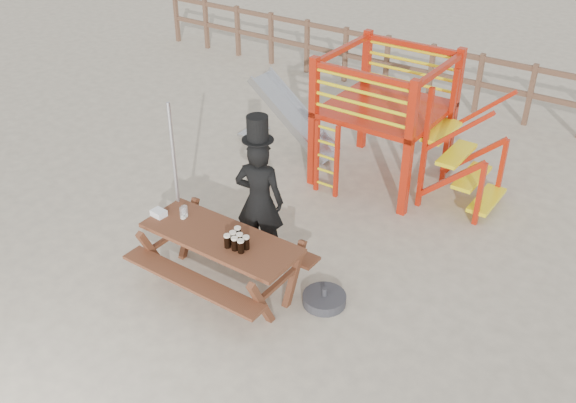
# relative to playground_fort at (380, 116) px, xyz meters

# --- Properties ---
(ground) EXTENTS (60.00, 60.00, 0.00)m
(ground) POSITION_rel_playground_fort_xyz_m (-0.12, -3.58, -1.07)
(ground) COLOR #C5B699
(ground) RESTS_ON ground
(back_fence) EXTENTS (15.09, 0.09, 1.20)m
(back_fence) POSITION_rel_playground_fort_xyz_m (-0.12, 3.42, -0.34)
(back_fence) COLOR brown
(back_fence) RESTS_ON ground
(playground_fort) EXTENTS (4.71, 1.84, 2.10)m
(playground_fort) POSITION_rel_playground_fort_xyz_m (0.00, 0.00, 0.00)
(playground_fort) COLOR #B5200C
(playground_fort) RESTS_ON ground
(picnic_table) EXTENTS (2.01, 1.39, 0.78)m
(picnic_table) POSITION_rel_playground_fort_xyz_m (-0.19, -3.64, -0.58)
(picnic_table) COLOR brown
(picnic_table) RESTS_ON ground
(man_with_hat) EXTENTS (0.74, 0.61, 2.06)m
(man_with_hat) POSITION_rel_playground_fort_xyz_m (-0.19, -2.86, -0.15)
(man_with_hat) COLOR black
(man_with_hat) RESTS_ON ground
(metal_pole) EXTENTS (0.05, 0.05, 2.16)m
(metal_pole) POSITION_rel_playground_fort_xyz_m (-1.17, -3.34, 0.01)
(metal_pole) COLOR #B2B2B7
(metal_pole) RESTS_ON ground
(parasol_base) EXTENTS (0.54, 0.54, 0.23)m
(parasol_base) POSITION_rel_playground_fort_xyz_m (1.02, -3.18, -1.01)
(parasol_base) COLOR #323236
(parasol_base) RESTS_ON ground
(paper_bag) EXTENTS (0.19, 0.15, 0.08)m
(paper_bag) POSITION_rel_playground_fort_xyz_m (-1.11, -3.74, -0.25)
(paper_bag) COLOR white
(paper_bag) RESTS_ON picnic_table
(stout_pints) EXTENTS (0.28, 0.27, 0.17)m
(stout_pints) POSITION_rel_playground_fort_xyz_m (0.12, -3.69, -0.21)
(stout_pints) COLOR black
(stout_pints) RESTS_ON picnic_table
(empty_glasses) EXTENTS (0.09, 0.12, 0.15)m
(empty_glasses) POSITION_rel_playground_fort_xyz_m (-0.83, -3.58, -0.22)
(empty_glasses) COLOR silver
(empty_glasses) RESTS_ON picnic_table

